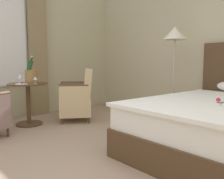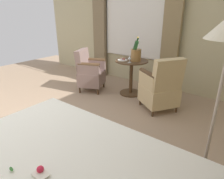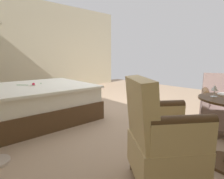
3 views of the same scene
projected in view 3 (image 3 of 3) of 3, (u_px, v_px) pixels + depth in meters
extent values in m
plane|color=tan|center=(109.00, 108.00, 3.95)|extent=(7.92, 7.92, 0.00)
cube|color=beige|center=(49.00, 47.00, 6.11)|extent=(0.12, 5.66, 2.98)
cube|color=#4F3620|center=(29.00, 111.00, 3.16)|extent=(1.69, 2.13, 0.32)
cube|color=white|center=(27.00, 95.00, 3.10)|extent=(1.64, 2.07, 0.25)
cube|color=white|center=(30.00, 87.00, 3.12)|extent=(1.72, 2.00, 0.04)
cylinder|color=#2D6628|center=(25.00, 85.00, 3.12)|extent=(0.23, 0.23, 0.01)
sphere|color=#DB2342|center=(34.00, 84.00, 3.11)|extent=(0.05, 0.05, 0.05)
ellipsoid|color=#33702D|center=(41.00, 83.00, 3.30)|extent=(0.03, 0.05, 0.01)
cube|color=white|center=(32.00, 85.00, 3.11)|extent=(0.08, 0.11, 0.00)
cylinder|color=white|center=(214.00, 97.00, 1.80)|extent=(0.07, 0.07, 0.01)
cylinder|color=white|center=(214.00, 93.00, 1.80)|extent=(0.01, 0.01, 0.06)
cone|color=white|center=(215.00, 88.00, 1.79)|extent=(0.07, 0.07, 0.06)
cylinder|color=#4F3620|center=(175.00, 161.00, 1.81)|extent=(0.04, 0.04, 0.11)
cylinder|color=#4F3620|center=(132.00, 164.00, 1.75)|extent=(0.04, 0.04, 0.11)
cube|color=#D7BC89|center=(164.00, 156.00, 1.52)|extent=(0.74, 0.75, 0.31)
cube|color=#D7BC89|center=(141.00, 111.00, 1.42)|extent=(0.52, 0.42, 0.54)
cube|color=#D7BC89|center=(181.00, 137.00, 1.26)|extent=(0.35, 0.46, 0.24)
cylinder|color=#4F3620|center=(183.00, 121.00, 1.24)|extent=(0.35, 0.46, 0.09)
cube|color=#D7BC89|center=(158.00, 117.00, 1.69)|extent=(0.35, 0.46, 0.24)
cylinder|color=#4F3620|center=(159.00, 105.00, 1.67)|extent=(0.35, 0.46, 0.09)
cylinder|color=#4F3620|center=(202.00, 132.00, 2.50)|extent=(0.04, 0.04, 0.13)
cylinder|color=#4F3620|center=(201.00, 123.00, 2.85)|extent=(0.04, 0.04, 0.13)
cube|color=gray|center=(220.00, 116.00, 2.55)|extent=(0.67, 0.65, 0.29)
cube|color=gray|center=(221.00, 88.00, 2.65)|extent=(0.52, 0.35, 0.47)
cube|color=gray|center=(205.00, 98.00, 2.57)|extent=(0.26, 0.44, 0.20)
cylinder|color=#4F3620|center=(206.00, 92.00, 2.56)|extent=(0.26, 0.44, 0.09)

